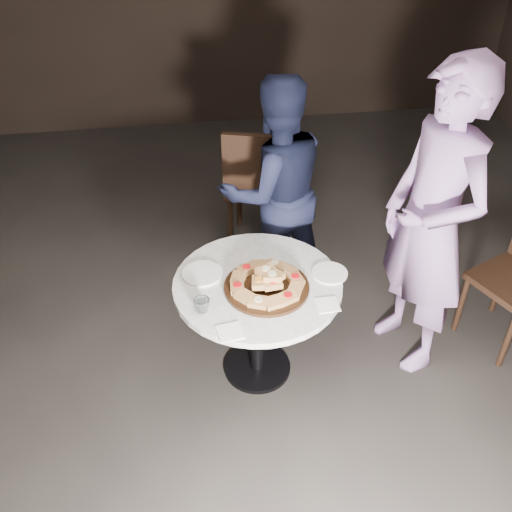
{
  "coord_description": "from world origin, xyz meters",
  "views": [
    {
      "loc": [
        -0.41,
        -2.13,
        2.51
      ],
      "look_at": [
        -0.07,
        0.12,
        0.78
      ],
      "focal_mm": 40.0,
      "sensor_mm": 36.0,
      "label": 1
    }
  ],
  "objects_px": {
    "diner_navy": "(274,190)",
    "chair_far": "(260,183)",
    "table": "(257,300)",
    "water_glass": "(202,305)",
    "diner_teal": "(431,226)",
    "focaccia_pile": "(267,281)",
    "serving_board": "(267,287)"
  },
  "relations": [
    {
      "from": "serving_board",
      "to": "diner_teal",
      "type": "relative_size",
      "value": 0.25
    },
    {
      "from": "water_glass",
      "to": "table",
      "type": "bearing_deg",
      "value": 30.26
    },
    {
      "from": "serving_board",
      "to": "chair_far",
      "type": "height_order",
      "value": "chair_far"
    },
    {
      "from": "water_glass",
      "to": "diner_teal",
      "type": "relative_size",
      "value": 0.04
    },
    {
      "from": "serving_board",
      "to": "diner_navy",
      "type": "xyz_separation_m",
      "value": [
        0.18,
        0.81,
        0.07
      ]
    },
    {
      "from": "table",
      "to": "diner_navy",
      "type": "xyz_separation_m",
      "value": [
        0.22,
        0.76,
        0.2
      ]
    },
    {
      "from": "table",
      "to": "water_glass",
      "type": "xyz_separation_m",
      "value": [
        -0.29,
        -0.17,
        0.16
      ]
    },
    {
      "from": "focaccia_pile",
      "to": "water_glass",
      "type": "distance_m",
      "value": 0.35
    },
    {
      "from": "focaccia_pile",
      "to": "diner_teal",
      "type": "xyz_separation_m",
      "value": [
        0.86,
        0.1,
        0.17
      ]
    },
    {
      "from": "chair_far",
      "to": "table",
      "type": "bearing_deg",
      "value": 96.63
    },
    {
      "from": "diner_navy",
      "to": "chair_far",
      "type": "bearing_deg",
      "value": -97.47
    },
    {
      "from": "table",
      "to": "diner_navy",
      "type": "distance_m",
      "value": 0.81
    },
    {
      "from": "table",
      "to": "diner_navy",
      "type": "height_order",
      "value": "diner_navy"
    },
    {
      "from": "chair_far",
      "to": "diner_teal",
      "type": "bearing_deg",
      "value": 138.97
    },
    {
      "from": "table",
      "to": "chair_far",
      "type": "height_order",
      "value": "chair_far"
    },
    {
      "from": "focaccia_pile",
      "to": "diner_navy",
      "type": "xyz_separation_m",
      "value": [
        0.18,
        0.81,
        0.03
      ]
    },
    {
      "from": "table",
      "to": "serving_board",
      "type": "xyz_separation_m",
      "value": [
        0.04,
        -0.06,
        0.13
      ]
    },
    {
      "from": "water_glass",
      "to": "serving_board",
      "type": "bearing_deg",
      "value": 19.18
    },
    {
      "from": "table",
      "to": "chair_far",
      "type": "bearing_deg",
      "value": 80.5
    },
    {
      "from": "table",
      "to": "diner_teal",
      "type": "bearing_deg",
      "value": 2.66
    },
    {
      "from": "diner_teal",
      "to": "table",
      "type": "bearing_deg",
      "value": -101.99
    },
    {
      "from": "water_glass",
      "to": "chair_far",
      "type": "bearing_deg",
      "value": 69.75
    },
    {
      "from": "diner_navy",
      "to": "focaccia_pile",
      "type": "bearing_deg",
      "value": 65.99
    },
    {
      "from": "chair_far",
      "to": "diner_navy",
      "type": "xyz_separation_m",
      "value": [
        0.03,
        -0.39,
        0.16
      ]
    },
    {
      "from": "table",
      "to": "diner_navy",
      "type": "relative_size",
      "value": 0.77
    },
    {
      "from": "serving_board",
      "to": "diner_navy",
      "type": "distance_m",
      "value": 0.83
    },
    {
      "from": "serving_board",
      "to": "water_glass",
      "type": "xyz_separation_m",
      "value": [
        -0.33,
        -0.11,
        0.03
      ]
    },
    {
      "from": "focaccia_pile",
      "to": "table",
      "type": "bearing_deg",
      "value": 126.87
    },
    {
      "from": "diner_teal",
      "to": "chair_far",
      "type": "bearing_deg",
      "value": -161.81
    },
    {
      "from": "water_glass",
      "to": "diner_teal",
      "type": "distance_m",
      "value": 1.23
    },
    {
      "from": "focaccia_pile",
      "to": "diner_navy",
      "type": "relative_size",
      "value": 0.26
    },
    {
      "from": "focaccia_pile",
      "to": "diner_teal",
      "type": "relative_size",
      "value": 0.22
    }
  ]
}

